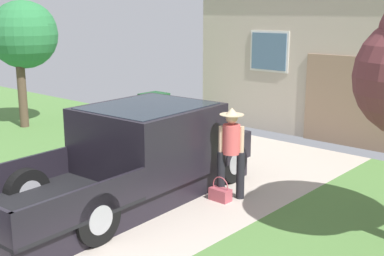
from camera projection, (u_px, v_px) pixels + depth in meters
The scene contains 5 objects.
pickup_truck at pixel (140, 156), 9.15m from camera, with size 2.35×5.54×1.66m.
person_with_hat at pixel (231, 147), 8.97m from camera, with size 0.44×0.43×1.68m.
handbag at pixel (220, 193), 9.03m from camera, with size 0.38×0.22×0.45m.
neighbor_tree at pixel (25, 34), 14.42m from camera, with size 1.95×1.95×3.64m.
wheeled_trash_bin at pixel (154, 110), 14.20m from camera, with size 0.60×0.72×1.07m.
Camera 1 is at (6.84, -2.11, 3.35)m, focal length 46.93 mm.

